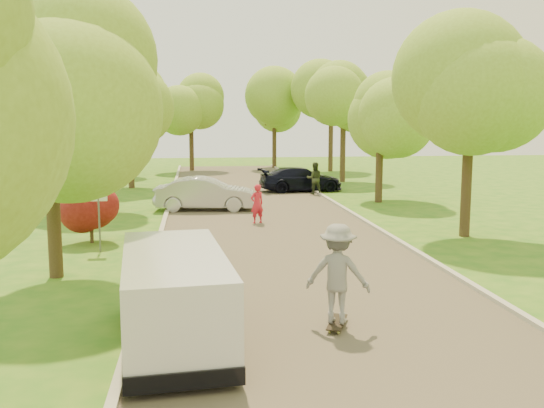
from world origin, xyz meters
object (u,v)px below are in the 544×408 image
minivan (174,296)px  silver_sedan (206,194)px  longboard (337,322)px  person_olive (314,178)px  dark_sedan (301,179)px  person_striped (257,204)px  skateboarder (338,273)px  street_sign (99,203)px

minivan → silver_sedan: (0.90, 16.69, -0.16)m
longboard → person_olive: 21.67m
dark_sedan → person_striped: person_striped is taller
longboard → person_olive: size_ratio=0.59×
silver_sedan → person_olive: size_ratio=2.59×
minivan → dark_sedan: 24.18m
longboard → person_olive: person_olive is taller
longboard → skateboarder: 1.02m
street_sign → longboard: (5.81, -7.83, -1.45)m
street_sign → person_striped: street_sign is taller
skateboarder → person_olive: bearing=-77.9°
person_striped → person_olive: (4.12, 8.91, 0.10)m
street_sign → person_olive: size_ratio=1.22×
street_sign → longboard: bearing=-53.4°
person_striped → person_olive: size_ratio=0.89×
minivan → person_striped: size_ratio=3.05×
skateboarder → dark_sedan: bearing=-76.0°
silver_sedan → person_olive: person_olive is taller
skateboarder → person_striped: 12.42m
silver_sedan → longboard: 16.43m
dark_sedan → longboard: bearing=164.7°
skateboarder → person_olive: (3.79, 21.32, -0.24)m
person_olive → silver_sedan: bearing=43.6°
street_sign → person_olive: (9.60, 13.49, -0.67)m
longboard → person_olive: (3.79, 21.32, 0.78)m
longboard → person_striped: (-0.34, 12.42, 0.68)m
silver_sedan → dark_sedan: (5.60, 6.59, -0.06)m
minivan → longboard: 3.35m
dark_sedan → silver_sedan: bearing=132.6°
street_sign → longboard: street_sign is taller
street_sign → silver_sedan: bearing=67.4°
silver_sedan → minivan: bearing=-176.7°
street_sign → silver_sedan: (3.50, 8.42, -0.80)m
minivan → dark_sedan: minivan is taller
longboard → skateboarder: skateboarder is taller
street_sign → silver_sedan: size_ratio=0.47×
person_olive → street_sign: bearing=58.4°
street_sign → person_striped: size_ratio=1.37×
street_sign → person_olive: street_sign is taller
silver_sedan → dark_sedan: silver_sedan is taller
silver_sedan → dark_sedan: bearing=-33.9°
person_olive → longboard: bearing=83.8°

